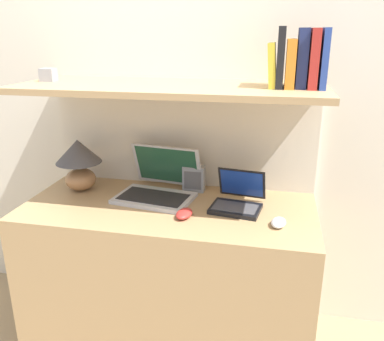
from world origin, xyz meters
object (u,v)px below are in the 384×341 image
Objects in this scene: laptop_large at (159,187)px; book_red at (313,59)px; shelf_gadget at (48,75)px; table_lamp at (79,160)px; second_mouse at (279,222)px; book_black at (281,57)px; router_box at (194,179)px; computer_mouse at (184,214)px; book_blue at (324,59)px; book_orange at (291,64)px; laptop_small at (238,200)px; book_yellow at (272,65)px; book_navy at (302,58)px.

laptop_large is 1.74× the size of book_red.
shelf_gadget is (-1.22, 0.00, -0.09)m from book_red.
table_lamp is 0.65× the size of laptop_large.
book_black is at bearing 102.04° from second_mouse.
computer_mouse is at bearing -85.92° from router_box.
book_blue is at bearing -3.24° from laptop_large.
book_orange is 0.05m from book_black.
laptop_small reaches higher than second_mouse.
laptop_small is (0.84, -0.07, -0.13)m from table_lamp.
laptop_large is 1.59× the size of laptop_small.
shelf_gadget reaches higher than computer_mouse.
router_box reaches higher than computer_mouse.
book_orange is at bearing -18.98° from router_box.
shelf_gadget reaches higher than laptop_small.
laptop_small is at bearing -172.93° from book_black.
book_red is at bearing 0.00° from book_yellow.
computer_mouse is 0.51× the size of book_red.
book_navy is at bearing 180.00° from book_red.
book_orange is at bearing -3.94° from laptop_large.
book_orange reaches higher than computer_mouse.
table_lamp is 1.25m from book_red.
laptop_large is at bearing -145.04° from router_box.
laptop_small is at bearing -175.46° from book_navy.
shelf_gadget is (-0.93, 0.02, 0.56)m from laptop_small.
second_mouse is at bearing -20.01° from laptop_large.
second_mouse is 0.45× the size of book_navy.
computer_mouse is 0.87m from book_red.
second_mouse is 1.54× the size of shelf_gadget.
shelf_gadget reaches higher than router_box.
second_mouse is 0.45× the size of book_red.
book_blue is (0.33, 0.02, 0.65)m from laptop_small.
book_blue is at bearing 0.00° from book_orange.
book_yellow is (-0.07, 0.18, 0.65)m from second_mouse.
laptop_large is at bearing -0.90° from table_lamp.
book_blue is 1.01× the size of book_red.
book_yellow reaches higher than table_lamp.
computer_mouse is at bearing -145.68° from laptop_small.
book_navy reaches higher than book_yellow.
laptop_small is 2.13× the size of computer_mouse.
book_navy is 0.98× the size of book_black.
book_black reaches higher than router_box.
table_lamp is 1.04× the size of laptop_small.
second_mouse is (0.42, -0.00, 0.00)m from computer_mouse.
book_blue reaches higher than table_lamp.
book_blue is at bearing 0.00° from book_black.
book_black is at bearing -4.23° from laptop_large.
book_orange is at bearing 0.00° from book_black.
book_red is (0.29, 0.02, 0.65)m from laptop_small.
computer_mouse is 0.51× the size of book_blue.
laptop_small is at bearing -176.64° from book_blue.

